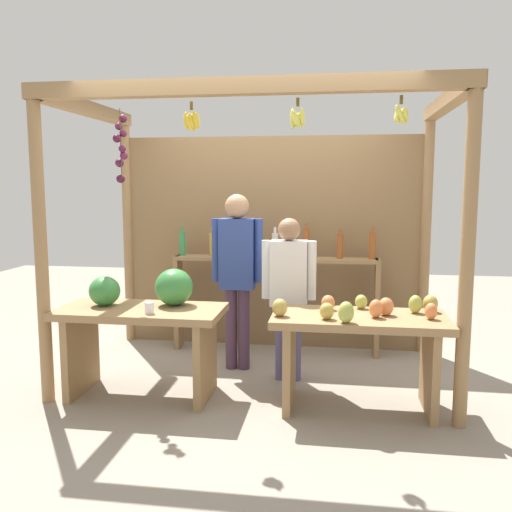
% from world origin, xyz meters
% --- Properties ---
extents(ground_plane, '(12.00, 12.00, 0.00)m').
position_xyz_m(ground_plane, '(0.00, 0.00, 0.00)').
color(ground_plane, gray).
rests_on(ground_plane, ground).
extents(market_stall, '(3.31, 1.91, 2.49)m').
position_xyz_m(market_stall, '(-0.00, 0.44, 1.43)').
color(market_stall, '#99754C').
rests_on(market_stall, ground).
extents(fruit_counter_left, '(1.34, 0.65, 1.05)m').
position_xyz_m(fruit_counter_left, '(-0.86, -0.64, 0.65)').
color(fruit_counter_left, '#99754C').
rests_on(fruit_counter_left, ground).
extents(fruit_counter_right, '(1.36, 0.64, 0.90)m').
position_xyz_m(fruit_counter_right, '(0.88, -0.67, 0.57)').
color(fruit_counter_right, '#99754C').
rests_on(fruit_counter_right, ground).
extents(bottle_shelf_unit, '(2.12, 0.22, 1.35)m').
position_xyz_m(bottle_shelf_unit, '(0.07, 0.67, 0.80)').
color(bottle_shelf_unit, '#99754C').
rests_on(bottle_shelf_unit, ground).
extents(vendor_man, '(0.48, 0.22, 1.65)m').
position_xyz_m(vendor_man, '(-0.22, 0.10, 1.00)').
color(vendor_man, '#4B3249').
rests_on(vendor_man, ground).
extents(vendor_woman, '(0.48, 0.20, 1.45)m').
position_xyz_m(vendor_woman, '(0.28, -0.12, 0.86)').
color(vendor_woman, '#554E7C').
rests_on(vendor_woman, ground).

